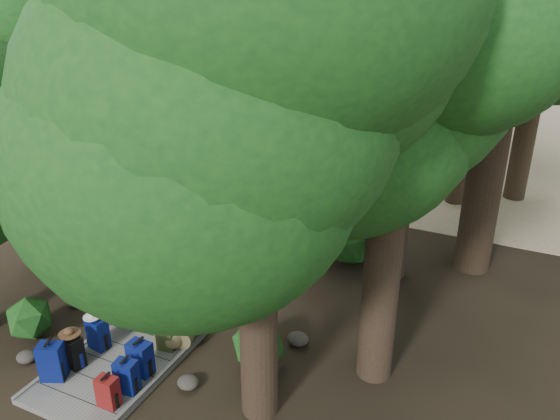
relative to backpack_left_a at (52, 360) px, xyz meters
The scene contains 50 objects.
ground 4.36m from the backpack_left_a, 80.36° to the left, with size 120.00×120.00×0.00m, color #2E2217.
sand_beach 20.29m from the backpack_left_a, 87.95° to the left, with size 40.00×22.00×0.02m, color tan.
water_bay 42.84m from the backpack_left_a, 136.90° to the left, with size 50.00×60.00×0.02m, color #26444E.
distant_hill 65.38m from the backpack_left_a, 126.92° to the left, with size 32.00×16.00×12.00m, color black.
boardwalk 5.34m from the backpack_left_a, 82.16° to the left, with size 2.00×12.00×0.12m, color gray.
backpack_left_a is the anchor object (origin of this frame).
backpack_left_b 0.44m from the backpack_left_a, 78.66° to the left, with size 0.38×0.27×0.69m, color black, non-canonical shape.
backpack_left_c 1.04m from the backpack_left_a, 83.61° to the left, with size 0.39×0.28×0.72m, color navy, non-canonical shape.
backpack_left_d 2.45m from the backpack_left_a, 91.69° to the left, with size 0.38×0.28×0.59m, color navy, non-canonical shape.
backpack_right_a 1.37m from the backpack_left_a, ahead, with size 0.35×0.25×0.63m, color maroon, non-canonical shape.
backpack_right_b 1.46m from the backpack_left_a, 12.18° to the left, with size 0.38×0.27×0.69m, color navy, non-canonical shape.
backpack_right_c 1.56m from the backpack_left_a, 30.39° to the left, with size 0.42×0.30×0.72m, color navy, non-canonical shape.
backpack_right_d 2.07m from the backpack_left_a, 49.56° to the left, with size 0.34×0.24×0.51m, color #37411D, non-canonical shape.
duffel_right_khaki 2.48m from the backpack_left_a, 51.55° to the left, with size 0.41×0.62×0.41m, color olive, non-canonical shape.
duffel_right_black 3.27m from the backpack_left_a, 65.66° to the left, with size 0.41×0.65×0.41m, color black, non-canonical shape.
suitcase_on_boardwalk 1.87m from the backpack_left_a, 84.60° to the left, with size 0.42×0.23×0.64m, color black, non-canonical shape.
lone_suitcase_on_sand 12.47m from the backpack_left_a, 85.74° to the left, with size 0.39×0.22×0.61m, color black, non-canonical shape.
hat_brown 0.56m from the backpack_left_a, 82.97° to the left, with size 0.41×0.41×0.12m, color #51351E, non-canonical shape.
hat_white 1.06m from the backpack_left_a, 85.00° to the left, with size 0.34×0.34×0.11m, color silver, non-canonical shape.
kayak 14.29m from the backpack_left_a, 100.59° to the left, with size 0.78×3.58×0.36m, color #AE3A0E.
sun_lounger 14.13m from the backpack_left_a, 74.97° to the left, with size 0.54×1.67×0.54m, color silver, non-canonical shape.
tree_right_a 5.45m from the backpack_left_a, 15.61° to the left, with size 5.32×5.32×8.87m, color black, non-canonical shape.
tree_right_b 7.13m from the backpack_left_a, 28.13° to the left, with size 5.15×5.15×9.20m, color black, non-canonical shape.
tree_right_c 9.01m from the backpack_left_a, 55.10° to the left, with size 5.66×5.66×9.80m, color black, non-canonical shape.
tree_right_d 11.40m from the backpack_left_a, 50.79° to the left, with size 6.72×6.72×12.32m, color black, non-canonical shape.
tree_right_e 13.55m from the backpack_left_a, 66.37° to the left, with size 4.91×4.91×8.83m, color black, non-canonical shape.
tree_right_f 15.39m from the backpack_left_a, 62.12° to the left, with size 5.31×5.31×9.48m, color black, non-canonical shape.
tree_left_b 6.25m from the backpack_left_a, 140.46° to the left, with size 4.73×4.73×8.51m, color black, non-canonical shape.
tree_left_c 8.42m from the backpack_left_a, 113.18° to the left, with size 4.45×4.45×7.74m, color black, non-canonical shape.
tree_back_a 19.34m from the backpack_left_a, 91.79° to the left, with size 4.54×4.54×7.85m, color black, non-canonical shape.
tree_back_b 21.49m from the backpack_left_a, 82.81° to the left, with size 5.11×5.11×9.13m, color black, non-canonical shape.
tree_back_c 20.62m from the backpack_left_a, 73.03° to the left, with size 4.73×4.73×8.52m, color black, non-canonical shape.
tree_back_d 19.43m from the backpack_left_a, 103.43° to the left, with size 4.62×4.62×7.69m, color black, non-canonical shape.
palm_right_a 10.87m from the backpack_left_a, 70.56° to the left, with size 4.00×4.00×6.82m, color #113D11, non-canonical shape.
palm_right_b 16.46m from the backpack_left_a, 69.47° to the left, with size 4.00×4.00×7.72m, color #113D11, non-canonical shape.
palm_right_c 17.24m from the backpack_left_a, 80.01° to the left, with size 4.70×4.70×7.48m, color #113D11, non-canonical shape.
palm_left_a 11.29m from the backpack_left_a, 111.41° to the left, with size 3.86×3.86×6.14m, color #113D11, non-canonical shape.
rock_left_a 1.07m from the backpack_left_a, 167.91° to the left, with size 0.39×0.35×0.21m, color #4C473F, non-canonical shape.
rock_left_b 2.58m from the backpack_left_a, 127.07° to the left, with size 0.35×0.31×0.19m, color #4C473F, non-canonical shape.
rock_left_c 4.94m from the backpack_left_a, 101.19° to the left, with size 0.55×0.50×0.30m, color #4C473F, non-canonical shape.
rock_left_d 7.04m from the backpack_left_a, 102.25° to the left, with size 0.33×0.29×0.18m, color #4C473F, non-canonical shape.
rock_right_a 2.47m from the backpack_left_a, 22.45° to the left, with size 0.40×0.36×0.22m, color #4C473F, non-canonical shape.
rock_right_b 4.61m from the backpack_left_a, 39.58° to the left, with size 0.44×0.40×0.24m, color #4C473F, non-canonical shape.
rock_right_c 6.55m from the backpack_left_a, 69.33° to the left, with size 0.30×0.27×0.17m, color #4C473F, non-canonical shape.
shrub_left_a 1.66m from the backpack_left_a, 152.13° to the left, with size 0.99×0.99×0.89m, color #154617, non-canonical shape.
shrub_left_b 5.27m from the backpack_left_a, 99.67° to the left, with size 1.01×1.01×0.91m, color #154617, non-canonical shape.
shrub_left_c 9.29m from the backpack_left_a, 103.06° to the left, with size 1.28×1.28×1.15m, color #154617, non-canonical shape.
shrub_right_a 3.75m from the backpack_left_a, 30.97° to the left, with size 1.04×1.04×0.94m, color #154617, non-canonical shape.
shrub_right_b 7.23m from the backpack_left_a, 63.42° to the left, with size 1.33×1.33×1.19m, color #154617, non-canonical shape.
shrub_right_c 10.41m from the backpack_left_a, 73.51° to the left, with size 0.88×0.88×0.79m, color #154617, non-canonical shape.
Camera 1 is at (6.32, -9.62, 6.90)m, focal length 35.00 mm.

